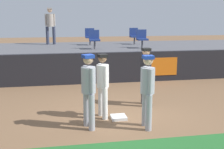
{
  "coord_description": "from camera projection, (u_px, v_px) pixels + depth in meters",
  "views": [
    {
      "loc": [
        -1.45,
        -7.18,
        2.69
      ],
      "look_at": [
        -0.02,
        0.82,
        1.0
      ],
      "focal_mm": 45.42,
      "sensor_mm": 36.0,
      "label": 1
    }
  ],
  "objects": [
    {
      "name": "bleacher_platform",
      "position": [
        92.0,
        59.0,
        13.91
      ],
      "size": [
        18.0,
        4.8,
        1.23
      ],
      "primitive_type": "cube",
      "color": "#59595E",
      "rests_on": "ground_plane"
    },
    {
      "name": "ground_plane",
      "position": [
        118.0,
        116.0,
        7.71
      ],
      "size": [
        60.0,
        60.0,
        0.0
      ],
      "primitive_type": "plane",
      "color": "brown"
    },
    {
      "name": "player_coach_visitor",
      "position": [
        147.0,
        87.0,
        6.72
      ],
      "size": [
        0.34,
        0.5,
        1.79
      ],
      "rotation": [
        0.0,
        0.0,
        -1.58
      ],
      "color": "#9EA3AD",
      "rests_on": "ground_plane"
    },
    {
      "name": "seat_back_center",
      "position": [
        90.0,
        36.0,
        14.34
      ],
      "size": [
        0.47,
        0.44,
        0.84
      ],
      "color": "#4C4C51",
      "rests_on": "bleacher_platform"
    },
    {
      "name": "first_base",
      "position": [
        119.0,
        117.0,
        7.53
      ],
      "size": [
        0.4,
        0.4,
        0.08
      ],
      "primitive_type": "cube",
      "color": "white",
      "rests_on": "ground_plane"
    },
    {
      "name": "seat_front_right",
      "position": [
        142.0,
        38.0,
        12.98
      ],
      "size": [
        0.48,
        0.44,
        0.84
      ],
      "color": "#4C4C51",
      "rests_on": "bleacher_platform"
    },
    {
      "name": "player_runner_visitor",
      "position": [
        89.0,
        86.0,
        6.72
      ],
      "size": [
        0.43,
        0.49,
        1.81
      ],
      "rotation": [
        0.0,
        0.0,
        -1.27
      ],
      "color": "#9EA3AD",
      "rests_on": "ground_plane"
    },
    {
      "name": "player_fielder_home",
      "position": [
        103.0,
        81.0,
        7.46
      ],
      "size": [
        0.39,
        0.56,
        1.72
      ],
      "rotation": [
        0.0,
        0.0,
        -1.34
      ],
      "color": "white",
      "rests_on": "ground_plane"
    },
    {
      "name": "seat_front_center",
      "position": [
        94.0,
        38.0,
        12.61
      ],
      "size": [
        0.46,
        0.44,
        0.84
      ],
      "color": "#4C4C51",
      "rests_on": "bleacher_platform"
    },
    {
      "name": "seat_back_right",
      "position": [
        134.0,
        35.0,
        14.74
      ],
      "size": [
        0.45,
        0.44,
        0.84
      ],
      "color": "#4C4C51",
      "rests_on": "bleacher_platform"
    },
    {
      "name": "player_umpire",
      "position": [
        146.0,
        73.0,
        8.5
      ],
      "size": [
        0.35,
        0.49,
        1.75
      ],
      "rotation": [
        0.0,
        0.0,
        -1.51
      ],
      "color": "#4C4C51",
      "rests_on": "ground_plane"
    },
    {
      "name": "field_wall",
      "position": [
        99.0,
        68.0,
        11.44
      ],
      "size": [
        18.0,
        0.26,
        1.24
      ],
      "color": "black",
      "rests_on": "ground_plane"
    },
    {
      "name": "spectator_hooded",
      "position": [
        50.0,
        23.0,
        14.49
      ],
      "size": [
        0.52,
        0.36,
        1.86
      ],
      "rotation": [
        0.0,
        0.0,
        3.15
      ],
      "color": "#33384C",
      "rests_on": "bleacher_platform"
    }
  ]
}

